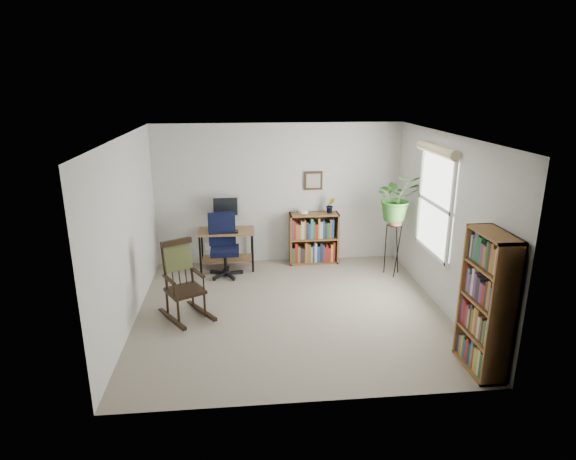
{
  "coord_description": "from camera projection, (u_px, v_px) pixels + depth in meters",
  "views": [
    {
      "loc": [
        -0.65,
        -6.02,
        3.04
      ],
      "look_at": [
        0.0,
        0.4,
        1.05
      ],
      "focal_mm": 30.0,
      "sensor_mm": 36.0,
      "label": 1
    }
  ],
  "objects": [
    {
      "name": "office_chair",
      "position": [
        225.0,
        246.0,
        7.73
      ],
      "size": [
        0.67,
        0.67,
        1.04
      ],
      "primitive_type": null,
      "rotation": [
        0.0,
        0.0,
        0.2
      ],
      "color": "black",
      "rests_on": "floor"
    },
    {
      "name": "desk",
      "position": [
        227.0,
        249.0,
        8.11
      ],
      "size": [
        0.93,
        0.51,
        0.67
      ],
      "primitive_type": null,
      "color": "olive",
      "rests_on": "floor"
    },
    {
      "name": "wall_back",
      "position": [
        279.0,
        194.0,
        8.23
      ],
      "size": [
        4.2,
        0.0,
        2.4
      ],
      "primitive_type": "cube",
      "color": "beige",
      "rests_on": "ground"
    },
    {
      "name": "floor",
      "position": [
        291.0,
        311.0,
        6.68
      ],
      "size": [
        4.2,
        4.0,
        0.0
      ],
      "primitive_type": "cube",
      "color": "gray",
      "rests_on": "ground"
    },
    {
      "name": "monitor",
      "position": [
        226.0,
        212.0,
        8.06
      ],
      "size": [
        0.46,
        0.16,
        0.56
      ],
      "primitive_type": null,
      "color": "#B0B0B5",
      "rests_on": "desk"
    },
    {
      "name": "plant_stand",
      "position": [
        394.0,
        245.0,
        7.8
      ],
      "size": [
        0.33,
        0.33,
        1.0
      ],
      "primitive_type": null,
      "rotation": [
        0.0,
        0.0,
        0.24
      ],
      "color": "black",
      "rests_on": "floor"
    },
    {
      "name": "potted_plant_small",
      "position": [
        330.0,
        210.0,
        8.22
      ],
      "size": [
        0.13,
        0.24,
        0.11
      ],
      "primitive_type": "imported",
      "color": "#2F6A25",
      "rests_on": "low_bookshelf"
    },
    {
      "name": "spider_plant",
      "position": [
        398.0,
        175.0,
        7.46
      ],
      "size": [
        1.69,
        1.88,
        1.46
      ],
      "primitive_type": "imported",
      "color": "#2F6A25",
      "rests_on": "plant_stand"
    },
    {
      "name": "wall_left",
      "position": [
        127.0,
        233.0,
        6.12
      ],
      "size": [
        0.0,
        4.0,
        2.4
      ],
      "primitive_type": "cube",
      "color": "beige",
      "rests_on": "ground"
    },
    {
      "name": "tall_bookshelf",
      "position": [
        486.0,
        303.0,
        5.11
      ],
      "size": [
        0.3,
        0.69,
        1.58
      ],
      "primitive_type": null,
      "color": "brown",
      "rests_on": "floor"
    },
    {
      "name": "wall_right",
      "position": [
        445.0,
        224.0,
        6.53
      ],
      "size": [
        0.0,
        4.0,
        2.4
      ],
      "primitive_type": "cube",
      "color": "beige",
      "rests_on": "ground"
    },
    {
      "name": "ceiling",
      "position": [
        291.0,
        136.0,
        5.97
      ],
      "size": [
        4.2,
        4.0,
        0.0
      ],
      "primitive_type": "cube",
      "color": "silver",
      "rests_on": "ground"
    },
    {
      "name": "low_bookshelf",
      "position": [
        314.0,
        238.0,
        8.33
      ],
      "size": [
        0.84,
        0.28,
        0.89
      ],
      "primitive_type": null,
      "color": "brown",
      "rests_on": "floor"
    },
    {
      "name": "rocking_chair",
      "position": [
        185.0,
        280.0,
        6.33
      ],
      "size": [
        0.93,
        1.08,
        1.07
      ],
      "primitive_type": null,
      "rotation": [
        0.0,
        0.0,
        0.5
      ],
      "color": "black",
      "rests_on": "floor"
    },
    {
      "name": "keyboard",
      "position": [
        226.0,
        232.0,
        7.89
      ],
      "size": [
        0.4,
        0.15,
        0.02
      ],
      "primitive_type": "cube",
      "color": "black",
      "rests_on": "desk"
    },
    {
      "name": "window",
      "position": [
        435.0,
        204.0,
        6.75
      ],
      "size": [
        0.12,
        1.2,
        1.5
      ],
      "primitive_type": null,
      "color": "white",
      "rests_on": "wall_right"
    },
    {
      "name": "wall_front",
      "position": [
        314.0,
        291.0,
        4.42
      ],
      "size": [
        4.2,
        0.0,
        2.4
      ],
      "primitive_type": "cube",
      "color": "beige",
      "rests_on": "ground"
    },
    {
      "name": "framed_picture",
      "position": [
        313.0,
        181.0,
        8.19
      ],
      "size": [
        0.32,
        0.04,
        0.32
      ],
      "primitive_type": null,
      "color": "black",
      "rests_on": "wall_back"
    }
  ]
}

